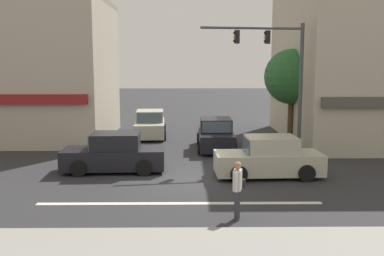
% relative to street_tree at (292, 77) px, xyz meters
% --- Properties ---
extents(ground_plane, '(120.00, 120.00, 0.00)m').
position_rel_street_tree_xyz_m(ground_plane, '(-5.93, -7.18, -3.62)').
color(ground_plane, '#2B2B2D').
extents(lane_marking_stripe, '(9.00, 0.24, 0.01)m').
position_rel_street_tree_xyz_m(lane_marking_stripe, '(-5.93, -10.68, -3.62)').
color(lane_marking_stripe, silver).
rests_on(lane_marking_stripe, ground).
extents(street_tree, '(3.00, 3.00, 5.14)m').
position_rel_street_tree_xyz_m(street_tree, '(0.00, 0.00, 0.00)').
color(street_tree, '#4C3823').
rests_on(street_tree, ground).
extents(utility_pole_near_left, '(1.40, 0.22, 8.73)m').
position_rel_street_tree_xyz_m(utility_pole_near_left, '(-13.36, -1.61, 0.89)').
color(utility_pole_near_left, brown).
rests_on(utility_pole_near_left, ground).
extents(traffic_light_mast, '(4.85, 0.84, 6.20)m').
position_rel_street_tree_xyz_m(traffic_light_mast, '(-1.29, -3.35, 0.56)').
color(traffic_light_mast, '#47474C').
rests_on(traffic_light_mast, ground).
extents(sedan_crossing_center, '(1.90, 4.11, 1.58)m').
position_rel_street_tree_xyz_m(sedan_crossing_center, '(-4.21, -1.73, -2.91)').
color(sedan_crossing_center, black).
rests_on(sedan_crossing_center, ground).
extents(sedan_crossing_rightbound, '(4.16, 2.00, 1.58)m').
position_rel_street_tree_xyz_m(sedan_crossing_rightbound, '(-2.52, -7.33, -2.91)').
color(sedan_crossing_rightbound, '#B7B29E').
rests_on(sedan_crossing_rightbound, ground).
extents(sedan_approaching_near, '(4.17, 2.01, 1.58)m').
position_rel_street_tree_xyz_m(sedan_approaching_near, '(-8.66, -6.39, -2.91)').
color(sedan_approaching_near, black).
rests_on(sedan_approaching_near, ground).
extents(sedan_waiting_far, '(2.04, 4.18, 1.58)m').
position_rel_street_tree_xyz_m(sedan_waiting_far, '(-7.89, 2.14, -2.91)').
color(sedan_waiting_far, '#B7B29E').
rests_on(sedan_waiting_far, ground).
extents(pedestrian_foreground_with_bag, '(0.42, 0.67, 1.67)m').
position_rel_street_tree_xyz_m(pedestrian_foreground_with_bag, '(-4.27, -12.13, -2.67)').
color(pedestrian_foreground_with_bag, '#333338').
rests_on(pedestrian_foreground_with_bag, ground).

